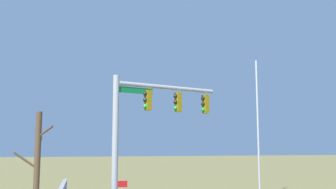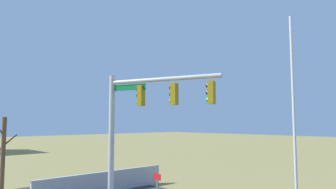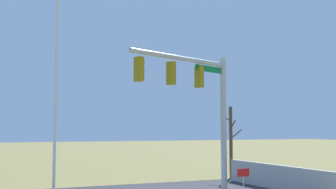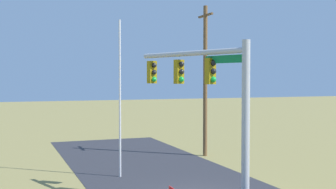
{
  "view_description": "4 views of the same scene",
  "coord_description": "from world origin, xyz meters",
  "px_view_note": "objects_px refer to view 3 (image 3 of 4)",
  "views": [
    {
      "loc": [
        4.71,
        17.87,
        3.07
      ],
      "look_at": [
        0.66,
        -0.38,
        5.46
      ],
      "focal_mm": 41.47,
      "sensor_mm": 36.0,
      "label": 1
    },
    {
      "loc": [
        -9.7,
        8.82,
        3.9
      ],
      "look_at": [
        1.03,
        -1.37,
        5.22
      ],
      "focal_mm": 33.28,
      "sensor_mm": 36.0,
      "label": 2
    },
    {
      "loc": [
        -6.81,
        -16.46,
        2.8
      ],
      "look_at": [
        0.26,
        0.0,
        4.32
      ],
      "focal_mm": 44.19,
      "sensor_mm": 36.0,
      "label": 3
    },
    {
      "loc": [
        16.2,
        -7.43,
        4.88
      ],
      "look_at": [
        0.46,
        -1.45,
        4.25
      ],
      "focal_mm": 46.92,
      "sensor_mm": 36.0,
      "label": 4
    }
  ],
  "objects_px": {
    "signal_mast": "(199,94)",
    "open_sign": "(243,176)",
    "bare_tree": "(231,141)",
    "flagpole": "(56,98)"
  },
  "relations": [
    {
      "from": "signal_mast",
      "to": "open_sign",
      "type": "height_order",
      "value": "signal_mast"
    },
    {
      "from": "signal_mast",
      "to": "bare_tree",
      "type": "height_order",
      "value": "signal_mast"
    },
    {
      "from": "signal_mast",
      "to": "flagpole",
      "type": "distance_m",
      "value": 6.7
    },
    {
      "from": "signal_mast",
      "to": "flagpole",
      "type": "relative_size",
      "value": 0.8
    },
    {
      "from": "signal_mast",
      "to": "open_sign",
      "type": "bearing_deg",
      "value": -62.12
    },
    {
      "from": "flagpole",
      "to": "bare_tree",
      "type": "bearing_deg",
      "value": 30.09
    },
    {
      "from": "flagpole",
      "to": "bare_tree",
      "type": "relative_size",
      "value": 1.87
    },
    {
      "from": "bare_tree",
      "to": "signal_mast",
      "type": "bearing_deg",
      "value": -134.27
    },
    {
      "from": "bare_tree",
      "to": "open_sign",
      "type": "bearing_deg",
      "value": -118.13
    },
    {
      "from": "bare_tree",
      "to": "flagpole",
      "type": "bearing_deg",
      "value": -149.91
    }
  ]
}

